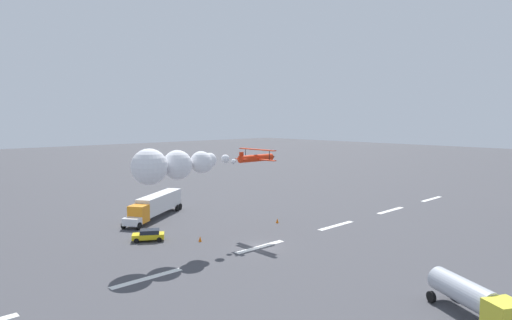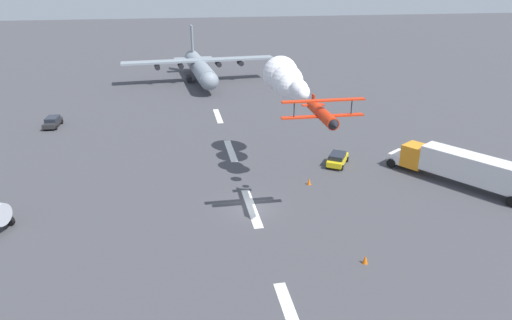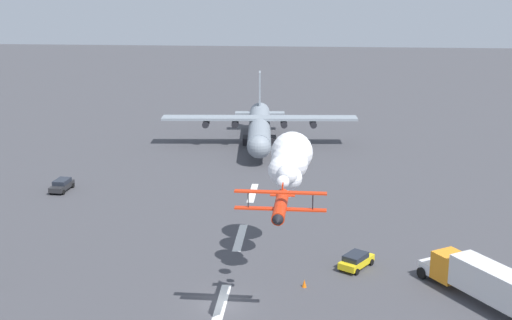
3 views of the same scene
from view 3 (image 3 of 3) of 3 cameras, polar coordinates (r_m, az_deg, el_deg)
ground_plane at (r=62.12m, az=-2.87°, el=-11.75°), size 440.00×440.00×0.00m
runway_stripe_3 at (r=62.12m, az=-2.87°, el=-11.74°), size 8.00×0.90×0.01m
runway_stripe_4 at (r=76.63m, az=-1.31°, el=-6.36°), size 8.00×0.90×0.01m
runway_stripe_5 at (r=91.64m, az=-0.27°, el=-2.71°), size 8.00×0.90×0.01m
cargo_transport_plane at (r=115.25m, az=0.29°, el=2.66°), size 28.19×32.54×10.84m
stunt_biplane_red at (r=65.98m, az=2.76°, el=-0.15°), size 22.31×7.08×4.18m
semi_truck_orange at (r=63.63m, az=19.14°, el=-9.81°), size 14.85×10.97×3.70m
followme_car_yellow at (r=69.50m, az=8.20°, el=-8.13°), size 4.45×3.77×1.52m
airport_staff_sedan at (r=95.88m, az=-15.62°, el=-1.97°), size 4.50×2.28×1.52m
traffic_cone_far at (r=65.20m, az=3.97°, el=-10.04°), size 0.44×0.44×0.75m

